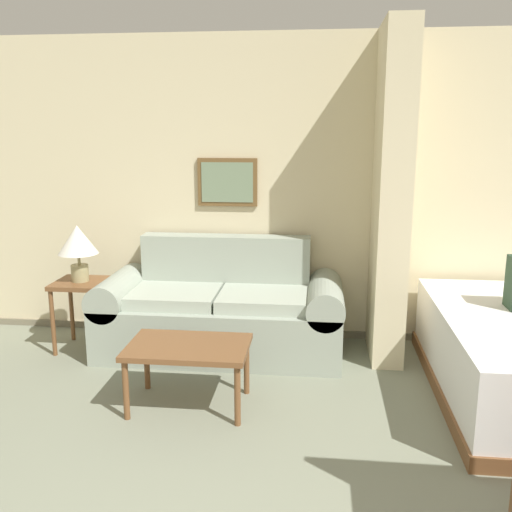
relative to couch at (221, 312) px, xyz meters
name	(u,v)px	position (x,y,z in m)	size (l,w,h in m)	color
wall_back	(281,191)	(0.46, 0.48, 0.96)	(7.07, 0.16, 2.60)	beige
wall_partition_pillar	(391,197)	(1.34, 0.08, 0.96)	(0.24, 0.69, 2.60)	beige
couch	(221,312)	(0.00, 0.00, 0.00)	(2.00, 0.84, 0.93)	#99A393
coffee_table	(188,352)	(-0.05, -1.00, 0.05)	(0.80, 0.53, 0.43)	brown
side_table	(81,294)	(-1.16, -0.08, 0.14)	(0.42, 0.42, 0.59)	brown
table_lamp	(78,243)	(-1.16, -0.08, 0.58)	(0.33, 0.33, 0.47)	tan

